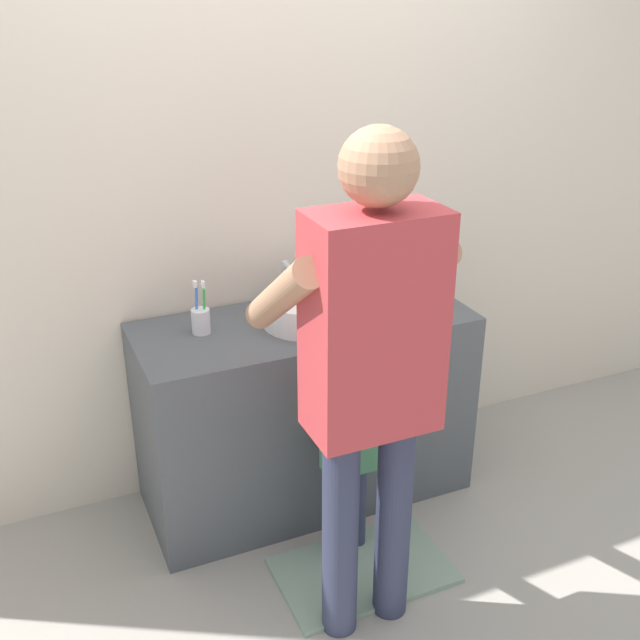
{
  "coord_description": "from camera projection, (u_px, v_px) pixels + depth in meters",
  "views": [
    {
      "loc": [
        -1.04,
        -2.21,
        2.04
      ],
      "look_at": [
        0.0,
        0.15,
        0.87
      ],
      "focal_mm": 42.81,
      "sensor_mm": 36.0,
      "label": 1
    }
  ],
  "objects": [
    {
      "name": "toothbrush_cup",
      "position": [
        201.0,
        320.0,
        2.86
      ],
      "size": [
        0.07,
        0.07,
        0.21
      ],
      "color": "silver",
      "rests_on": "vanity_cabinet"
    },
    {
      "name": "sink_basin",
      "position": [
        306.0,
        309.0,
        2.94
      ],
      "size": [
        0.35,
        0.35,
        0.11
      ],
      "color": "white",
      "rests_on": "vanity_cabinet"
    },
    {
      "name": "faucet",
      "position": [
        286.0,
        285.0,
        3.11
      ],
      "size": [
        0.18,
        0.14,
        0.18
      ],
      "color": "#B7BABF",
      "rests_on": "vanity_cabinet"
    },
    {
      "name": "child_toddler",
      "position": [
        348.0,
        441.0,
        2.78
      ],
      "size": [
        0.25,
        0.25,
        0.82
      ],
      "color": "#2D334C",
      "rests_on": "ground"
    },
    {
      "name": "bath_mat",
      "position": [
        363.0,
        570.0,
        2.85
      ],
      "size": [
        0.64,
        0.4,
        0.02
      ],
      "primitive_type": "cube",
      "color": "gray",
      "rests_on": "ground"
    },
    {
      "name": "ground_plane",
      "position": [
        335.0,
        532.0,
        3.07
      ],
      "size": [
        14.0,
        14.0,
        0.0
      ],
      "primitive_type": "plane",
      "color": "#9E998E"
    },
    {
      "name": "adult_parent",
      "position": [
        370.0,
        355.0,
        2.26
      ],
      "size": [
        0.52,
        0.55,
        1.69
      ],
      "color": "#2D334C",
      "rests_on": "ground"
    },
    {
      "name": "back_wall",
      "position": [
        272.0,
        167.0,
        3.03
      ],
      "size": [
        4.4,
        0.08,
        2.7
      ],
      "color": "beige",
      "rests_on": "ground"
    },
    {
      "name": "vanity_cabinet",
      "position": [
        305.0,
        410.0,
        3.15
      ],
      "size": [
        1.33,
        0.54,
        0.81
      ],
      "primitive_type": "cube",
      "color": "#4C5156",
      "rests_on": "ground"
    }
  ]
}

